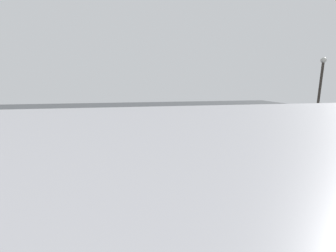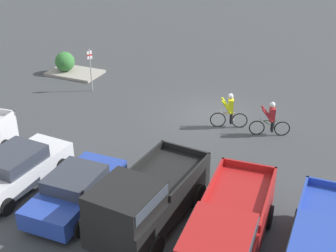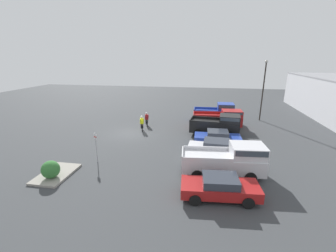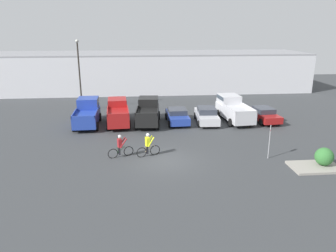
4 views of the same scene
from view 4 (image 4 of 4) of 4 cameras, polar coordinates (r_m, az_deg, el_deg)
ground_plane at (r=22.57m, az=-0.47°, el=-6.06°), size 80.00×80.00×0.00m
warehouse_building at (r=48.14m, az=-3.19°, el=9.51°), size 44.41×10.01×5.31m
pickup_truck_0 at (r=31.38m, az=-13.87°, el=2.34°), size 2.34×4.99×2.34m
pickup_truck_1 at (r=31.35m, az=-8.75°, el=2.45°), size 2.43×5.60×2.10m
pickup_truck_2 at (r=30.95m, az=-3.50°, el=2.58°), size 2.52×5.14×2.26m
sedan_0 at (r=31.14m, az=1.62°, el=1.79°), size 2.09×4.28×1.38m
sedan_1 at (r=31.42m, az=6.74°, el=1.89°), size 2.20×4.71×1.48m
pickup_truck_3 at (r=32.66m, az=11.26°, el=3.02°), size 2.64×5.70×2.26m
sedan_2 at (r=33.05m, az=16.28°, el=1.99°), size 2.25×4.62×1.36m
cyclist_0 at (r=23.10m, az=-3.50°, el=-3.29°), size 1.68×0.67×1.73m
cyclist_1 at (r=23.16m, az=-8.32°, el=-3.45°), size 1.77×0.70×1.66m
fire_lane_sign at (r=23.51m, az=17.29°, el=-2.12°), size 0.16×0.28×2.41m
lamppost at (r=36.40m, az=-15.20°, el=9.33°), size 0.36×0.36×7.58m
curb_island at (r=23.45m, az=24.23°, el=-6.53°), size 3.16×2.03×0.15m
shrub at (r=23.58m, az=25.55°, el=-4.83°), size 1.18×1.18×1.18m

